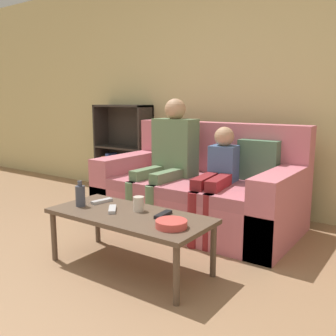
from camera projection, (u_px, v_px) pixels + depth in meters
ground_plane at (37, 320)px, 1.99m from camera, size 22.00×22.00×0.00m
wall_back at (245, 86)px, 3.83m from camera, size 12.00×0.06×2.60m
couch at (200, 193)px, 3.48m from camera, size 1.80×0.98×0.94m
bookshelf at (123, 159)px, 4.74m from camera, size 0.76×0.28×1.10m
coffee_table at (129, 219)px, 2.55m from camera, size 1.15×0.52×0.39m
person_adult at (170, 152)px, 3.50m from camera, size 0.42×0.67×1.17m
person_child at (217, 174)px, 3.16m from camera, size 0.31×0.68×0.93m
cup_near at (138, 204)px, 2.60m from camera, size 0.08×0.08×0.10m
tv_remote_0 at (102, 201)px, 2.82m from camera, size 0.08×0.18×0.02m
tv_remote_1 at (112, 209)px, 2.61m from camera, size 0.15×0.16×0.02m
tv_remote_2 at (163, 214)px, 2.49m from camera, size 0.07×0.17×0.02m
snack_bowl at (171, 224)px, 2.27m from camera, size 0.20×0.20×0.05m
bottle at (80, 195)px, 2.72m from camera, size 0.07×0.07×0.19m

